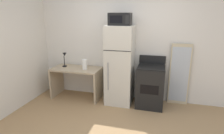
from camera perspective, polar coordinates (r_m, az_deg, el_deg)
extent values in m
cube|color=silver|center=(4.48, 4.53, 6.65)|extent=(5.00, 0.10, 2.60)
cube|color=tan|center=(4.61, -10.84, -0.58)|extent=(1.18, 0.61, 0.04)
cube|color=tan|center=(4.99, -16.52, -4.22)|extent=(0.04, 0.61, 0.71)
cube|color=tan|center=(4.52, -4.06, -5.68)|extent=(0.04, 0.61, 0.71)
cylinder|color=black|center=(4.82, -14.26, 0.26)|extent=(0.11, 0.11, 0.02)
cylinder|color=black|center=(4.78, -14.37, 1.87)|extent=(0.02, 0.02, 0.26)
cone|color=black|center=(4.72, -14.31, 3.77)|extent=(0.10, 0.10, 0.08)
cylinder|color=white|center=(4.44, -8.35, 0.79)|extent=(0.11, 0.11, 0.24)
cube|color=beige|center=(4.23, 2.42, 0.46)|extent=(0.59, 0.60, 1.78)
cube|color=black|center=(3.85, 1.49, 4.95)|extent=(0.58, 0.00, 0.01)
cylinder|color=gray|center=(4.03, -1.23, -2.93)|extent=(0.02, 0.02, 0.62)
cube|color=black|center=(4.06, 2.52, 14.41)|extent=(0.46, 0.34, 0.26)
cube|color=black|center=(3.91, 1.21, 14.37)|extent=(0.26, 0.01, 0.15)
cube|color=black|center=(3.86, 4.63, 14.31)|extent=(0.07, 0.01, 0.18)
cube|color=black|center=(4.28, 11.60, -5.90)|extent=(0.59, 0.60, 0.90)
cube|color=black|center=(4.13, 11.94, 0.05)|extent=(0.57, 0.58, 0.02)
cube|color=black|center=(4.38, 12.24, 2.26)|extent=(0.59, 0.04, 0.18)
cube|color=black|center=(3.98, 11.33, -6.85)|extent=(0.38, 0.01, 0.20)
cube|color=#C6B793|center=(4.46, 19.91, -2.24)|extent=(0.44, 0.03, 1.40)
cube|color=#B2BCC6|center=(4.44, 19.92, -2.30)|extent=(0.39, 0.00, 1.26)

